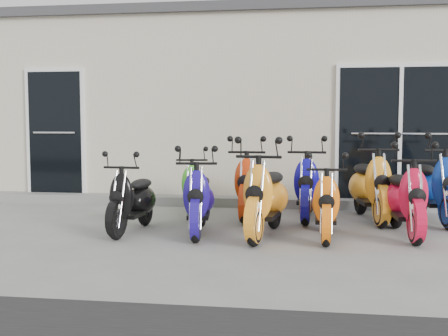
{
  "coord_description": "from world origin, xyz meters",
  "views": [
    {
      "loc": [
        1.13,
        -7.08,
        1.41
      ],
      "look_at": [
        0.0,
        0.6,
        0.75
      ],
      "focal_mm": 45.0,
      "sensor_mm": 36.0,
      "label": 1
    }
  ],
  "objects": [
    {
      "name": "ground",
      "position": [
        0.0,
        0.0,
        0.0
      ],
      "size": [
        80.0,
        80.0,
        0.0
      ],
      "primitive_type": "plane",
      "color": "gray",
      "rests_on": "ground"
    },
    {
      "name": "building",
      "position": [
        0.0,
        5.2,
        1.6
      ],
      "size": [
        14.0,
        6.0,
        3.2
      ],
      "primitive_type": "cube",
      "color": "beige",
      "rests_on": "ground"
    },
    {
      "name": "roof_cap",
      "position": [
        0.0,
        5.2,
        3.28
      ],
      "size": [
        14.2,
        6.2,
        0.16
      ],
      "primitive_type": "cube",
      "color": "#3F3F42",
      "rests_on": "building"
    },
    {
      "name": "front_step",
      "position": [
        0.0,
        2.02,
        0.07
      ],
      "size": [
        14.0,
        0.4,
        0.15
      ],
      "primitive_type": "cube",
      "color": "gray",
      "rests_on": "ground"
    },
    {
      "name": "door_left",
      "position": [
        -3.2,
        2.17,
        1.26
      ],
      "size": [
        1.07,
        0.08,
        2.22
      ],
      "primitive_type": "cube",
      "color": "black",
      "rests_on": "front_step"
    },
    {
      "name": "door_right",
      "position": [
        2.6,
        2.17,
        1.26
      ],
      "size": [
        2.02,
        0.08,
        2.22
      ],
      "primitive_type": "cube",
      "color": "black",
      "rests_on": "front_step"
    },
    {
      "name": "scooter_front_black",
      "position": [
        -1.03,
        -0.32,
        0.52
      ],
      "size": [
        0.63,
        1.46,
        1.05
      ],
      "primitive_type": null,
      "rotation": [
        0.0,
        0.0,
        -0.08
      ],
      "color": "black",
      "rests_on": "ground"
    },
    {
      "name": "scooter_front_blue",
      "position": [
        -0.18,
        -0.32,
        0.56
      ],
      "size": [
        0.73,
        1.58,
        1.12
      ],
      "primitive_type": null,
      "rotation": [
        0.0,
        0.0,
        0.12
      ],
      "color": "navy",
      "rests_on": "ground"
    },
    {
      "name": "scooter_front_orange_a",
      "position": [
        0.65,
        -0.35,
        0.62
      ],
      "size": [
        0.85,
        1.74,
        1.23
      ],
      "primitive_type": null,
      "rotation": [
        0.0,
        0.0,
        -0.15
      ],
      "color": "orange",
      "rests_on": "ground"
    },
    {
      "name": "scooter_front_orange_b",
      "position": [
        1.37,
        -0.33,
        0.53
      ],
      "size": [
        0.55,
        1.44,
        1.06
      ],
      "primitive_type": null,
      "rotation": [
        0.0,
        0.0,
        -0.02
      ],
      "color": "orange",
      "rests_on": "ground"
    },
    {
      "name": "scooter_front_red",
      "position": [
        2.33,
        -0.09,
        0.59
      ],
      "size": [
        0.68,
        1.62,
        1.18
      ],
      "primitive_type": null,
      "rotation": [
        0.0,
        0.0,
        0.06
      ],
      "color": "red",
      "rests_on": "ground"
    },
    {
      "name": "scooter_back_green",
      "position": [
        -0.53,
        1.09,
        0.52
      ],
      "size": [
        0.69,
        1.47,
        1.05
      ],
      "primitive_type": null,
      "rotation": [
        0.0,
        0.0,
        0.13
      ],
      "color": "green",
      "rests_on": "ground"
    },
    {
      "name": "scooter_back_red",
      "position": [
        0.33,
        0.99,
        0.6
      ],
      "size": [
        0.64,
        1.65,
        1.2
      ],
      "primitive_type": null,
      "rotation": [
        0.0,
        0.0,
        -0.03
      ],
      "color": "red",
      "rests_on": "ground"
    },
    {
      "name": "scooter_back_blue",
      "position": [
        1.16,
        0.98,
        0.61
      ],
      "size": [
        0.68,
        1.67,
        1.21
      ],
      "primitive_type": null,
      "rotation": [
        0.0,
        0.0,
        -0.05
      ],
      "color": "#100B94",
      "rests_on": "ground"
    },
    {
      "name": "scooter_back_yellow",
      "position": [
        2.02,
        0.94,
        0.63
      ],
      "size": [
        0.87,
        1.78,
        1.26
      ],
      "primitive_type": null,
      "rotation": [
        0.0,
        0.0,
        0.15
      ],
      "color": "orange",
      "rests_on": "ground"
    },
    {
      "name": "scooter_back_extra",
      "position": [
        2.87,
        0.94,
        0.63
      ],
      "size": [
        0.87,
        1.78,
        1.26
      ],
      "primitive_type": null,
      "rotation": [
        0.0,
        0.0,
        0.15
      ],
      "color": "navy",
      "rests_on": "ground"
    }
  ]
}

